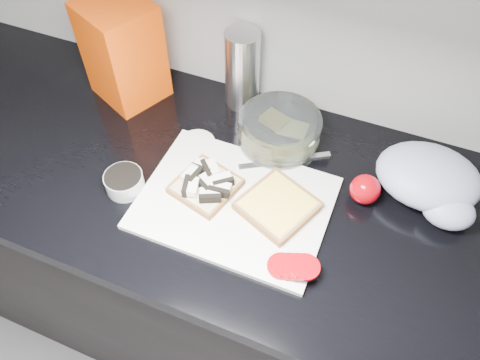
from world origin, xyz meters
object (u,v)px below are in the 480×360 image
cutting_board (235,203)px  glass_bowl (279,131)px  bread_bag (123,52)px  steel_canister (242,69)px

cutting_board → glass_bowl: glass_bowl is taller
glass_bowl → bread_bag: bearing=176.2°
cutting_board → glass_bowl: 0.21m
cutting_board → bread_bag: 0.47m
cutting_board → glass_bowl: (0.03, 0.21, 0.03)m
cutting_board → glass_bowl: size_ratio=2.08×
cutting_board → steel_canister: steel_canister is taller
cutting_board → bread_bag: bread_bag is taller
glass_bowl → bread_bag: bread_bag is taller
cutting_board → steel_canister: size_ratio=1.96×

